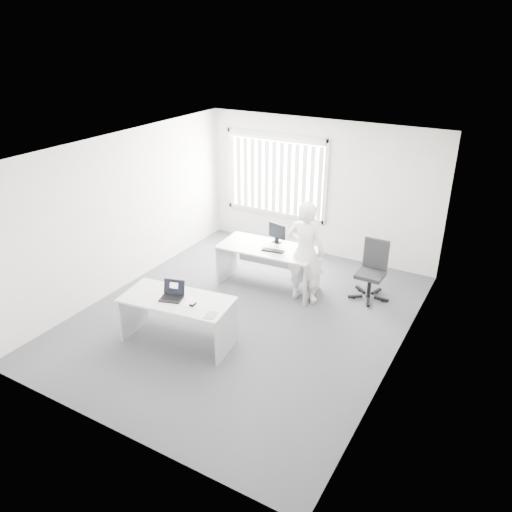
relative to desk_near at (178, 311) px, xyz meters
The scene contains 18 objects.
ground 1.34m from the desk_near, 66.39° to the left, with size 6.00×6.00×0.00m, color #585861.
wall_back 4.24m from the desk_near, 83.22° to the left, with size 5.00×0.02×2.80m, color silver.
wall_front 2.12m from the desk_near, 75.40° to the right, with size 5.00×0.02×2.80m, color silver.
wall_left 2.46m from the desk_near, 150.87° to the left, with size 0.02×6.00×2.80m, color silver.
wall_right 3.31m from the desk_near, 20.54° to the left, with size 0.02×6.00×2.80m, color silver.
ceiling 2.57m from the desk_near, 66.39° to the left, with size 5.00×6.00×0.02m, color silver.
window 4.23m from the desk_near, 97.13° to the left, with size 2.32×0.06×1.76m, color #BCBCB7.
blinds 4.17m from the desk_near, 97.23° to the left, with size 2.20×0.10×1.50m, color white, non-canonical shape.
desk_near is the anchor object (origin of this frame).
desk_far 2.25m from the desk_near, 81.34° to the left, with size 1.81×0.94×0.80m.
office_chair 3.50m from the desk_near, 53.16° to the left, with size 0.60×0.60×1.06m.
person 2.42m from the desk_near, 62.25° to the left, with size 0.67×0.44×1.83m, color silver.
laptop 0.35m from the desk_near, 132.04° to the right, with size 0.32×0.29×0.25m, color black, non-canonical shape.
paper_sheet 0.39m from the desk_near, ahead, with size 0.30×0.21×0.00m, color white.
mouse 0.40m from the desk_near, ahead, with size 0.06×0.10×0.04m, color silver, non-canonical shape.
booklet 0.75m from the desk_near, 10.93° to the right, with size 0.14×0.20×0.01m, color silver.
keyboard 2.18m from the desk_near, 76.87° to the left, with size 0.40×0.13×0.02m, color black.
monitor 2.55m from the desk_near, 81.39° to the left, with size 0.37×0.11×0.37m, color black, non-canonical shape.
Camera 1 is at (3.72, -6.10, 4.46)m, focal length 35.00 mm.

